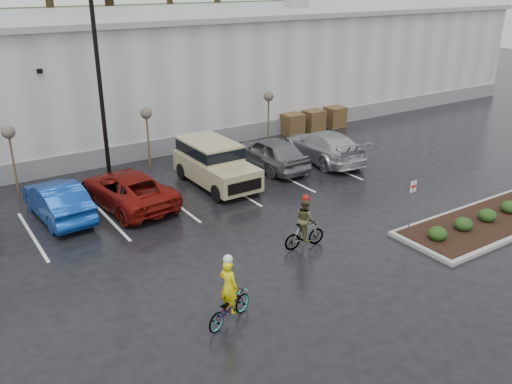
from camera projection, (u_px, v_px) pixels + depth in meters
ground at (338, 261)px, 19.00m from camera, size 120.00×120.00×0.00m
warehouse at (112, 71)px, 34.70m from camera, size 60.50×15.50×7.20m
wooded_ridge at (32, 46)px, 52.78m from camera, size 80.00×25.00×6.00m
lamppost at (98, 63)px, 24.15m from camera, size 0.50×1.00×9.22m
sapling_west at (9, 136)px, 23.98m from camera, size 0.60×0.60×3.20m
sapling_mid at (146, 116)px, 27.30m from camera, size 0.60×0.60×3.20m
sapling_east at (269, 99)px, 31.13m from camera, size 0.60×0.60×3.20m
pallet_stack_a at (292, 124)px, 33.95m from camera, size 1.20×1.20×1.35m
pallet_stack_b at (313, 120)px, 34.82m from camera, size 1.20×1.20×1.35m
pallet_stack_c at (334, 117)px, 35.74m from camera, size 1.20×1.20×1.35m
curb_island at (486, 223)px, 21.78m from camera, size 8.00×3.00×0.15m
mulch_bed at (486, 221)px, 21.74m from camera, size 7.60×2.60×0.04m
shrub_a at (438, 234)px, 20.12m from camera, size 0.70×0.70×0.52m
shrub_b at (463, 224)px, 20.88m from camera, size 0.70×0.70×0.52m
shrub_c at (487, 215)px, 21.65m from camera, size 0.70×0.70×0.52m
shrub_d at (510, 207)px, 22.42m from camera, size 0.70×0.70×0.52m
fire_lane_sign at (412, 200)px, 20.58m from camera, size 0.30×0.05×2.20m
car_blue at (57, 200)px, 22.16m from camera, size 1.95×4.80×1.55m
car_red at (127, 189)px, 23.37m from camera, size 3.10×5.72×1.52m
suv_tan at (216, 165)px, 25.52m from camera, size 2.20×5.10×2.06m
car_grey at (270, 153)px, 27.92m from camera, size 2.03×4.95×1.68m
car_far_silver at (323, 146)px, 29.10m from camera, size 2.79×5.81×1.63m
cyclist_hivis at (229, 301)px, 15.45m from camera, size 1.90×1.22×2.18m
cyclist_olive at (305, 228)px, 19.71m from camera, size 1.65×0.81×2.09m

